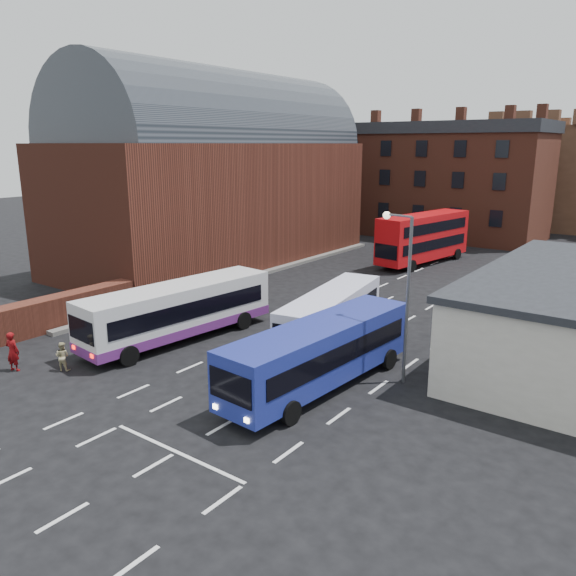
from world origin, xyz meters
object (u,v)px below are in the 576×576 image
Objects in this scene: bus_white_outbound at (179,308)px; street_lamp at (403,283)px; bus_red_double at (423,238)px; pedestrian_beige at (62,356)px; bus_white_inbound at (331,312)px; pedestrian_red at (13,351)px; bus_blue at (320,350)px.

street_lamp is at bearing 15.60° from bus_white_outbound.
bus_red_double is 1.49× the size of street_lamp.
bus_red_double is 31.98m from pedestrian_beige.
street_lamp reaches higher than bus_red_double.
bus_white_inbound is at bearing 42.44° from bus_white_outbound.
pedestrian_red is (-14.48, -9.32, -3.46)m from street_lamp.
pedestrian_red is at bearing 42.81° from bus_white_inbound.
pedestrian_red is (-12.13, -6.71, -0.74)m from bus_blue.
bus_blue is (9.21, -0.65, -0.08)m from bus_white_outbound.
bus_white_outbound is 1.14× the size of bus_white_inbound.
bus_red_double is 25.57m from street_lamp.
bus_white_outbound is 25.83m from bus_red_double.
bus_white_inbound is at bearing -150.14° from pedestrian_beige.
street_lamp reaches higher than pedestrian_red.
bus_white_inbound is 7.12× the size of pedestrian_beige.
street_lamp is 15.47m from pedestrian_beige.
bus_red_double reaches higher than bus_white_outbound.
street_lamp reaches higher than bus_white_inbound.
bus_white_inbound is 6.07m from bus_blue.
bus_red_double is (-6.86, 26.37, 0.59)m from bus_blue.
pedestrian_red is (-5.27, -33.08, -1.33)m from bus_red_double.
pedestrian_beige is (-3.51, -31.75, -1.57)m from bus_red_double.
pedestrian_red is at bearing 11.98° from pedestrian_beige.
street_lamp is (2.35, 2.61, 2.72)m from bus_blue.
pedestrian_red is 1.36× the size of pedestrian_beige.
bus_red_double reaches higher than bus_blue.
bus_white_outbound is at bearing 94.07° from bus_red_double.
street_lamp is at bearing -165.00° from pedestrian_red.
bus_blue is at bearing 113.87° from bus_red_double.
bus_white_outbound is 7.96m from pedestrian_red.
bus_blue is at bearing -177.68° from pedestrian_beige.
bus_white_inbound is at bearing -145.35° from pedestrian_red.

